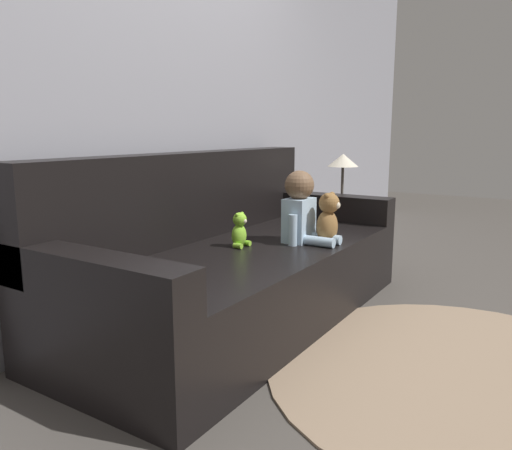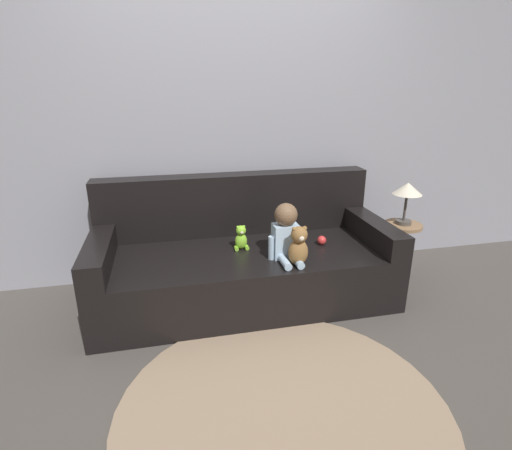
{
  "view_description": "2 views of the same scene",
  "coord_description": "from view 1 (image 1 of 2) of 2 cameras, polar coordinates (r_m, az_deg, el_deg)",
  "views": [
    {
      "loc": [
        -2.1,
        -1.4,
        0.99
      ],
      "look_at": [
        -0.05,
        -0.1,
        0.53
      ],
      "focal_mm": 35.0,
      "sensor_mm": 36.0,
      "label": 1
    },
    {
      "loc": [
        -0.51,
        -2.62,
        1.54
      ],
      "look_at": [
        0.07,
        -0.05,
        0.6
      ],
      "focal_mm": 28.0,
      "sensor_mm": 36.0,
      "label": 2
    }
  ],
  "objects": [
    {
      "name": "ground_plane",
      "position": [
        2.71,
        -1.29,
        -10.65
      ],
      "size": [
        12.0,
        12.0,
        0.0
      ],
      "primitive_type": "plane",
      "color": "#4C4742"
    },
    {
      "name": "wall_back",
      "position": [
        2.88,
        -10.84,
        16.75
      ],
      "size": [
        8.0,
        0.05,
        2.6
      ],
      "color": "#93939E",
      "rests_on": "ground_plane"
    },
    {
      "name": "couch",
      "position": [
        2.66,
        -2.51,
        -4.49
      ],
      "size": [
        2.13,
        0.92,
        0.87
      ],
      "color": "black",
      "rests_on": "ground_plane"
    },
    {
      "name": "person_baby",
      "position": [
        2.67,
        5.19,
        1.78
      ],
      "size": [
        0.25,
        0.3,
        0.39
      ],
      "color": "silver",
      "rests_on": "couch"
    },
    {
      "name": "teddy_bear_brown",
      "position": [
        2.66,
        8.22,
        0.75
      ],
      "size": [
        0.13,
        0.13,
        0.27
      ],
      "color": "olive",
      "rests_on": "couch"
    },
    {
      "name": "plush_toy_side",
      "position": [
        2.57,
        -1.9,
        -0.66
      ],
      "size": [
        0.11,
        0.08,
        0.18
      ],
      "color": "#8CD133",
      "rests_on": "couch"
    },
    {
      "name": "toy_ball",
      "position": [
        3.06,
        5.27,
        0.18
      ],
      "size": [
        0.07,
        0.07,
        0.07
      ],
      "color": "red",
      "rests_on": "couch"
    },
    {
      "name": "floor_rug",
      "position": [
        2.3,
        23.2,
        -15.46
      ],
      "size": [
        1.66,
        1.66,
        0.01
      ],
      "color": "gray",
      "rests_on": "ground_plane"
    },
    {
      "name": "side_table",
      "position": [
        3.66,
        9.84,
        4.94
      ],
      "size": [
        0.29,
        0.29,
        0.83
      ],
      "color": "#93704C",
      "rests_on": "ground_plane"
    }
  ]
}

